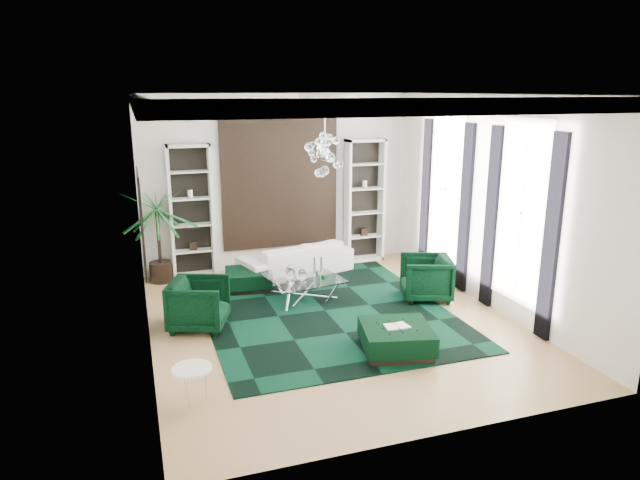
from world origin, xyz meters
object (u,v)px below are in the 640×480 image
object	(u,v)px
armchair_left	(199,304)
coffee_table	(304,288)
ottoman_front	(396,339)
ottoman_side	(248,280)
side_table	(193,386)
palm	(157,223)
armchair_right	(426,278)
sofa	(296,259)

from	to	relation	value
armchair_left	coffee_table	world-z (taller)	armchair_left
ottoman_front	ottoman_side	bearing A→B (deg)	113.97
ottoman_front	side_table	distance (m)	3.13
side_table	ottoman_side	bearing A→B (deg)	69.27
palm	armchair_right	bearing A→B (deg)	-29.11
coffee_table	side_table	xyz separation A→B (m)	(-2.41, -3.14, 0.02)
armchair_right	coffee_table	size ratio (longest dim) A/B	0.72
ottoman_front	side_table	xyz separation A→B (m)	(-3.08, -0.53, 0.04)
coffee_table	palm	size ratio (longest dim) A/B	0.51
side_table	ottoman_front	bearing A→B (deg)	9.74
sofa	palm	distance (m)	2.95
armchair_right	coffee_table	bearing A→B (deg)	-88.98
side_table	sofa	bearing A→B (deg)	59.89
armchair_left	ottoman_side	size ratio (longest dim) A/B	1.07
ottoman_side	armchair_left	bearing A→B (deg)	-125.20
palm	side_table	bearing A→B (deg)	-88.87
armchair_right	ottoman_front	bearing A→B (deg)	-19.99
side_table	armchair_left	bearing A→B (deg)	81.25
armchair_right	palm	bearing A→B (deg)	-100.20
ottoman_side	side_table	size ratio (longest dim) A/B	1.72
armchair_right	coffee_table	xyz separation A→B (m)	(-2.21, 0.71, -0.20)
coffee_table	armchair_left	bearing A→B (deg)	-159.85
armchair_left	side_table	distance (m)	2.43
side_table	palm	size ratio (longest dim) A/B	0.20
ottoman_front	palm	world-z (taller)	palm
armchair_left	coffee_table	bearing A→B (deg)	-49.27
armchair_left	side_table	size ratio (longest dim) A/B	1.84
ottoman_side	armchair_right	bearing A→B (deg)	-27.45
side_table	armchair_right	bearing A→B (deg)	27.75
sofa	coffee_table	size ratio (longest dim) A/B	1.91
side_table	coffee_table	bearing A→B (deg)	52.49
sofa	armchair_left	world-z (taller)	armchair_left
sofa	armchair_right	bearing A→B (deg)	116.26
coffee_table	ottoman_side	world-z (taller)	coffee_table
sofa	side_table	size ratio (longest dim) A/B	4.83
armchair_right	ottoman_front	xyz separation A→B (m)	(-1.53, -1.90, -0.21)
armchair_left	armchair_right	size ratio (longest dim) A/B	1.01
armchair_right	palm	xyz separation A→B (m)	(-4.72, 2.63, 0.84)
coffee_table	ottoman_side	bearing A→B (deg)	134.71
armchair_right	ottoman_side	xyz separation A→B (m)	(-3.09, 1.61, -0.22)
armchair_right	ottoman_front	world-z (taller)	armchair_right
sofa	ottoman_side	xyz separation A→B (m)	(-1.15, -0.58, -0.16)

